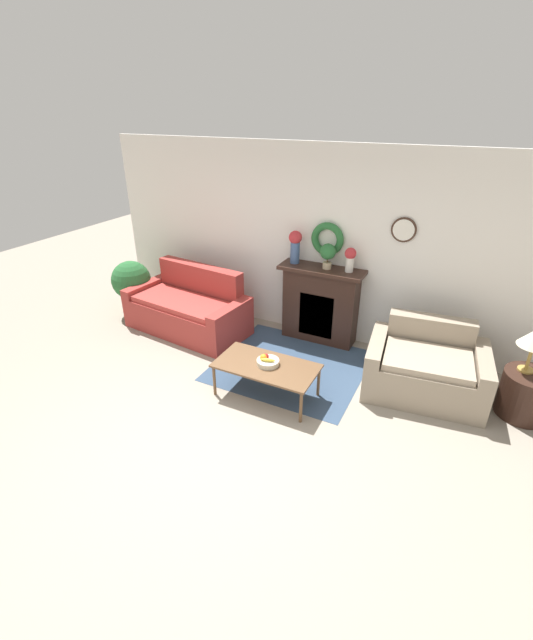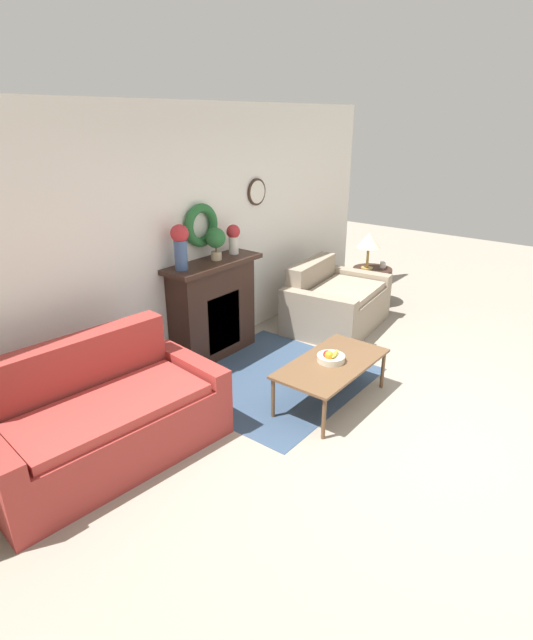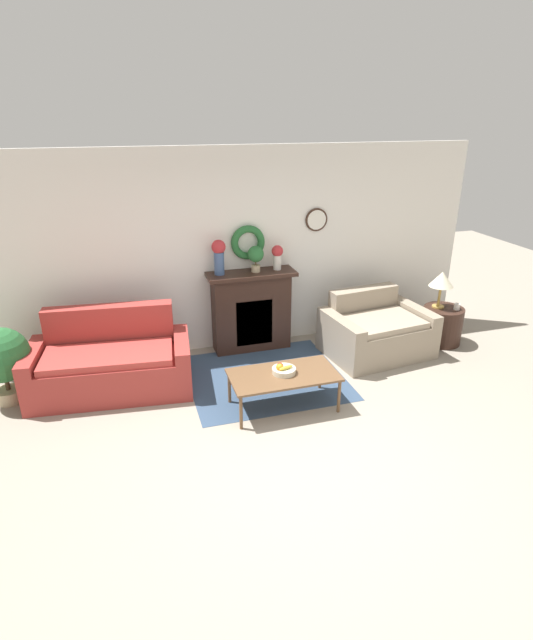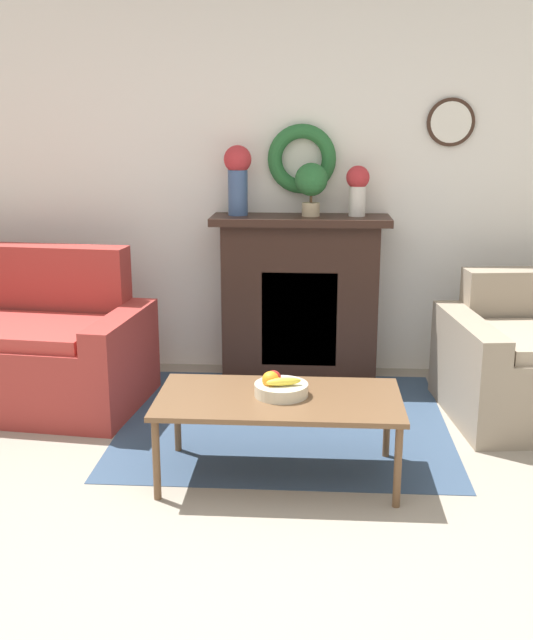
{
  "view_description": "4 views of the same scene",
  "coord_description": "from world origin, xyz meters",
  "px_view_note": "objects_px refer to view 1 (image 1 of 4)",
  "views": [
    {
      "loc": [
        1.97,
        -2.74,
        3.12
      ],
      "look_at": [
        -0.12,
        1.39,
        0.77
      ],
      "focal_mm": 24.0,
      "sensor_mm": 36.0,
      "label": 1
    },
    {
      "loc": [
        -3.56,
        -1.1,
        2.55
      ],
      "look_at": [
        -0.2,
        1.54,
        0.8
      ],
      "focal_mm": 28.0,
      "sensor_mm": 36.0,
      "label": 2
    },
    {
      "loc": [
        -1.48,
        -3.56,
        3.08
      ],
      "look_at": [
        0.05,
        1.52,
        0.85
      ],
      "focal_mm": 28.0,
      "sensor_mm": 36.0,
      "label": 3
    },
    {
      "loc": [
        0.25,
        -2.42,
        1.69
      ],
      "look_at": [
        -0.02,
        1.62,
        0.64
      ],
      "focal_mm": 42.0,
      "sensor_mm": 36.0,
      "label": 4
    }
  ],
  "objects_px": {
    "coffee_table": "(266,367)",
    "potted_plant_floor_by_couch": "(131,282)",
    "couch_left": "(189,309)",
    "loveseat_right": "(425,368)",
    "side_table_by_loveseat": "(526,395)",
    "vase_on_mantel_left": "(295,244)",
    "vase_on_mantel_right": "(350,258)",
    "potted_plant_on_mantel": "(328,253)",
    "fireplace": "(320,304)",
    "fruit_bowl": "(267,361)"
  },
  "relations": [
    {
      "from": "coffee_table",
      "to": "potted_plant_floor_by_couch",
      "type": "distance_m",
      "value": 3.14
    },
    {
      "from": "couch_left",
      "to": "loveseat_right",
      "type": "distance_m",
      "value": 3.46
    },
    {
      "from": "couch_left",
      "to": "side_table_by_loveseat",
      "type": "distance_m",
      "value": 4.53
    },
    {
      "from": "loveseat_right",
      "to": "vase_on_mantel_left",
      "type": "relative_size",
      "value": 3.16
    },
    {
      "from": "vase_on_mantel_right",
      "to": "potted_plant_on_mantel",
      "type": "bearing_deg",
      "value": -176.24
    },
    {
      "from": "fireplace",
      "to": "vase_on_mantel_right",
      "type": "relative_size",
      "value": 3.59
    },
    {
      "from": "couch_left",
      "to": "coffee_table",
      "type": "xyz_separation_m",
      "value": [
        1.82,
        -0.98,
        0.06
      ]
    },
    {
      "from": "fireplace",
      "to": "potted_plant_floor_by_couch",
      "type": "xyz_separation_m",
      "value": [
        -3.02,
        -0.56,
        -0.01
      ]
    },
    {
      "from": "loveseat_right",
      "to": "side_table_by_loveseat",
      "type": "height_order",
      "value": "loveseat_right"
    },
    {
      "from": "loveseat_right",
      "to": "potted_plant_floor_by_couch",
      "type": "height_order",
      "value": "potted_plant_floor_by_couch"
    },
    {
      "from": "couch_left",
      "to": "potted_plant_floor_by_couch",
      "type": "xyz_separation_m",
      "value": [
        -1.14,
        0.05,
        0.23
      ]
    },
    {
      "from": "coffee_table",
      "to": "side_table_by_loveseat",
      "type": "relative_size",
      "value": 2.13
    },
    {
      "from": "vase_on_mantel_right",
      "to": "potted_plant_floor_by_couch",
      "type": "bearing_deg",
      "value": -170.59
    },
    {
      "from": "potted_plant_on_mantel",
      "to": "vase_on_mantel_right",
      "type": "bearing_deg",
      "value": 3.76
    },
    {
      "from": "vase_on_mantel_left",
      "to": "vase_on_mantel_right",
      "type": "height_order",
      "value": "vase_on_mantel_left"
    },
    {
      "from": "fireplace",
      "to": "potted_plant_on_mantel",
      "type": "relative_size",
      "value": 3.41
    },
    {
      "from": "couch_left",
      "to": "fruit_bowl",
      "type": "xyz_separation_m",
      "value": [
        1.82,
        -0.96,
        0.13
      ]
    },
    {
      "from": "side_table_by_loveseat",
      "to": "vase_on_mantel_left",
      "type": "xyz_separation_m",
      "value": [
        -3.07,
        0.62,
        1.12
      ]
    },
    {
      "from": "fireplace",
      "to": "potted_plant_on_mantel",
      "type": "xyz_separation_m",
      "value": [
        0.07,
        -0.01,
        0.77
      ]
    },
    {
      "from": "couch_left",
      "to": "loveseat_right",
      "type": "bearing_deg",
      "value": 5.54
    },
    {
      "from": "couch_left",
      "to": "side_table_by_loveseat",
      "type": "xyz_separation_m",
      "value": [
        4.53,
        -0.01,
        -0.07
      ]
    },
    {
      "from": "fireplace",
      "to": "vase_on_mantel_left",
      "type": "distance_m",
      "value": 0.92
    },
    {
      "from": "couch_left",
      "to": "potted_plant_on_mantel",
      "type": "xyz_separation_m",
      "value": [
        1.95,
        0.59,
        1.0
      ]
    },
    {
      "from": "fireplace",
      "to": "couch_left",
      "type": "relative_size",
      "value": 0.61
    },
    {
      "from": "fireplace",
      "to": "couch_left",
      "type": "xyz_separation_m",
      "value": [
        -1.88,
        -0.61,
        -0.23
      ]
    },
    {
      "from": "coffee_table",
      "to": "side_table_by_loveseat",
      "type": "distance_m",
      "value": 2.88
    },
    {
      "from": "vase_on_mantel_left",
      "to": "potted_plant_floor_by_couch",
      "type": "bearing_deg",
      "value": -167.81
    },
    {
      "from": "couch_left",
      "to": "side_table_by_loveseat",
      "type": "height_order",
      "value": "couch_left"
    },
    {
      "from": "fruit_bowl",
      "to": "side_table_by_loveseat",
      "type": "distance_m",
      "value": 2.88
    },
    {
      "from": "coffee_table",
      "to": "fruit_bowl",
      "type": "xyz_separation_m",
      "value": [
        0.0,
        0.02,
        0.08
      ]
    },
    {
      "from": "side_table_by_loveseat",
      "to": "couch_left",
      "type": "bearing_deg",
      "value": 179.91
    },
    {
      "from": "fruit_bowl",
      "to": "potted_plant_floor_by_couch",
      "type": "relative_size",
      "value": 0.29
    },
    {
      "from": "fireplace",
      "to": "fruit_bowl",
      "type": "distance_m",
      "value": 1.57
    },
    {
      "from": "fireplace",
      "to": "loveseat_right",
      "type": "xyz_separation_m",
      "value": [
        1.58,
        -0.64,
        -0.25
      ]
    },
    {
      "from": "loveseat_right",
      "to": "vase_on_mantel_right",
      "type": "distance_m",
      "value": 1.69
    },
    {
      "from": "coffee_table",
      "to": "vase_on_mantel_right",
      "type": "height_order",
      "value": "vase_on_mantel_right"
    },
    {
      "from": "side_table_by_loveseat",
      "to": "fireplace",
      "type": "bearing_deg",
      "value": 166.98
    },
    {
      "from": "couch_left",
      "to": "potted_plant_floor_by_couch",
      "type": "bearing_deg",
      "value": -176.29
    },
    {
      "from": "couch_left",
      "to": "fruit_bowl",
      "type": "bearing_deg",
      "value": -21.79
    },
    {
      "from": "loveseat_right",
      "to": "coffee_table",
      "type": "height_order",
      "value": "loveseat_right"
    },
    {
      "from": "fireplace",
      "to": "vase_on_mantel_left",
      "type": "relative_size",
      "value": 2.58
    },
    {
      "from": "fireplace",
      "to": "coffee_table",
      "type": "height_order",
      "value": "fireplace"
    },
    {
      "from": "couch_left",
      "to": "vase_on_mantel_left",
      "type": "relative_size",
      "value": 4.2
    },
    {
      "from": "loveseat_right",
      "to": "coffee_table",
      "type": "xyz_separation_m",
      "value": [
        -1.64,
        -0.95,
        0.08
      ]
    },
    {
      "from": "vase_on_mantel_left",
      "to": "fruit_bowl",
      "type": "bearing_deg",
      "value": -77.2
    },
    {
      "from": "potted_plant_floor_by_couch",
      "to": "vase_on_mantel_left",
      "type": "bearing_deg",
      "value": 12.19
    },
    {
      "from": "loveseat_right",
      "to": "potted_plant_on_mantel",
      "type": "bearing_deg",
      "value": 150.84
    },
    {
      "from": "couch_left",
      "to": "loveseat_right",
      "type": "xyz_separation_m",
      "value": [
        3.46,
        -0.03,
        -0.02
      ]
    },
    {
      "from": "fruit_bowl",
      "to": "potted_plant_floor_by_couch",
      "type": "height_order",
      "value": "potted_plant_floor_by_couch"
    },
    {
      "from": "fireplace",
      "to": "fruit_bowl",
      "type": "bearing_deg",
      "value": -92.29
    }
  ]
}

